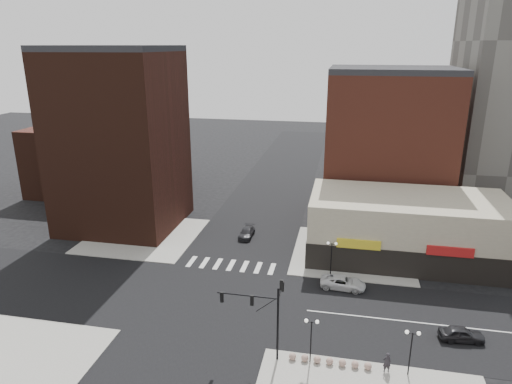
# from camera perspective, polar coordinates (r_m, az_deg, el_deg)

# --- Properties ---
(ground) EXTENTS (240.00, 240.00, 0.00)m
(ground) POSITION_cam_1_polar(r_m,az_deg,el_deg) (49.98, -5.42, -13.32)
(ground) COLOR black
(ground) RESTS_ON ground
(road_ew) EXTENTS (200.00, 14.00, 0.02)m
(road_ew) POSITION_cam_1_polar(r_m,az_deg,el_deg) (49.97, -5.42, -13.31)
(road_ew) COLOR black
(road_ew) RESTS_ON ground
(road_ns) EXTENTS (14.00, 200.00, 0.02)m
(road_ns) POSITION_cam_1_polar(r_m,az_deg,el_deg) (49.97, -5.42, -13.31)
(road_ns) COLOR black
(road_ns) RESTS_ON ground
(sidewalk_nw) EXTENTS (15.00, 15.00, 0.12)m
(sidewalk_nw) POSITION_cam_1_polar(r_m,az_deg,el_deg) (66.87, -13.86, -5.31)
(sidewalk_nw) COLOR gray
(sidewalk_nw) RESTS_ON ground
(sidewalk_ne) EXTENTS (15.00, 15.00, 0.12)m
(sidewalk_ne) POSITION_cam_1_polar(r_m,az_deg,el_deg) (61.02, 11.91, -7.49)
(sidewalk_ne) COLOR gray
(sidewalk_ne) RESTS_ON ground
(building_nw) EXTENTS (16.00, 15.00, 25.00)m
(building_nw) POSITION_cam_1_polar(r_m,az_deg,el_deg) (68.62, -16.66, 5.96)
(building_nw) COLOR #341910
(building_nw) RESTS_ON ground
(building_nw_low) EXTENTS (20.00, 18.00, 12.00)m
(building_nw_low) POSITION_cam_1_polar(r_m,az_deg,el_deg) (89.45, -19.14, 4.11)
(building_nw_low) COLOR #341910
(building_nw_low) RESTS_ON ground
(building_ne_midrise) EXTENTS (18.00, 15.00, 22.00)m
(building_ne_midrise) POSITION_cam_1_polar(r_m,az_deg,el_deg) (72.08, 16.06, 5.34)
(building_ne_midrise) COLOR brown
(building_ne_midrise) RESTS_ON ground
(building_ne_row) EXTENTS (24.20, 12.20, 8.00)m
(building_ne_row) POSITION_cam_1_polar(r_m,az_deg,el_deg) (60.70, 18.26, -4.84)
(building_ne_row) COLOR #BBB094
(building_ne_row) RESTS_ON ground
(traffic_signal) EXTENTS (5.59, 3.09, 7.77)m
(traffic_signal) POSITION_cam_1_polar(r_m,az_deg,el_deg) (39.42, 1.42, -14.09)
(traffic_signal) COLOR black
(traffic_signal) RESTS_ON ground
(street_lamp_se_a) EXTENTS (1.22, 0.32, 4.16)m
(street_lamp_se_a) POSITION_cam_1_polar(r_m,az_deg,el_deg) (39.84, 6.94, -16.73)
(street_lamp_se_a) COLOR black
(street_lamp_se_a) RESTS_ON sidewalk_se
(street_lamp_se_b) EXTENTS (1.22, 0.32, 4.16)m
(street_lamp_se_b) POSITION_cam_1_polar(r_m,az_deg,el_deg) (40.26, 18.90, -17.27)
(street_lamp_se_b) COLOR black
(street_lamp_se_b) RESTS_ON sidewalk_se
(street_lamp_ne) EXTENTS (1.22, 0.32, 4.16)m
(street_lamp_ne) POSITION_cam_1_polar(r_m,az_deg,el_deg) (53.75, 9.44, -7.15)
(street_lamp_ne) COLOR black
(street_lamp_ne) RESTS_ON sidewalk_ne
(bollard_row) EXTENTS (6.92, 0.62, 0.62)m
(bollard_row) POSITION_cam_1_polar(r_m,az_deg,el_deg) (41.48, 9.20, -20.15)
(bollard_row) COLOR gray
(bollard_row) RESTS_ON sidewalk_se
(white_suv) EXTENTS (5.13, 2.62, 1.39)m
(white_suv) POSITION_cam_1_polar(r_m,az_deg,el_deg) (52.51, 10.83, -11.05)
(white_suv) COLOR silver
(white_suv) RESTS_ON ground
(dark_sedan_east) EXTENTS (4.14, 1.96, 1.37)m
(dark_sedan_east) POSITION_cam_1_polar(r_m,az_deg,el_deg) (47.50, 24.30, -15.87)
(dark_sedan_east) COLOR black
(dark_sedan_east) RESTS_ON ground
(dark_sedan_north) EXTENTS (1.81, 4.34, 1.25)m
(dark_sedan_north) POSITION_cam_1_polar(r_m,az_deg,el_deg) (64.45, -1.17, -5.11)
(dark_sedan_north) COLOR black
(dark_sedan_north) RESTS_ON ground
(pedestrian) EXTENTS (0.75, 0.58, 1.84)m
(pedestrian) POSITION_cam_1_polar(r_m,az_deg,el_deg) (41.35, 16.05, -19.78)
(pedestrian) COLOR #242227
(pedestrian) RESTS_ON sidewalk_se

